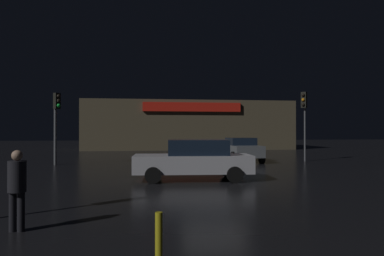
% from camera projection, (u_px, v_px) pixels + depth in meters
% --- Properties ---
extents(ground_plane, '(120.00, 120.00, 0.00)m').
position_uv_depth(ground_plane, '(214.00, 180.00, 14.76)').
color(ground_plane, black).
extents(store_building, '(21.28, 8.42, 4.95)m').
position_uv_depth(store_building, '(187.00, 125.00, 40.60)').
color(store_building, brown).
rests_on(store_building, ground).
extents(traffic_signal_opposite, '(0.42, 0.42, 4.35)m').
position_uv_depth(traffic_signal_opposite, '(304.00, 108.00, 23.59)').
color(traffic_signal_opposite, '#595B60').
rests_on(traffic_signal_opposite, ground).
extents(traffic_signal_cross_left, '(0.42, 0.42, 4.04)m').
position_uv_depth(traffic_signal_cross_left, '(56.00, 115.00, 21.14)').
color(traffic_signal_cross_left, '#595B60').
rests_on(traffic_signal_cross_left, ground).
extents(car_near, '(4.69, 2.28, 1.58)m').
position_uv_depth(car_near, '(194.00, 159.00, 14.71)').
color(car_near, '#B7B7BF').
rests_on(car_near, ground).
extents(car_far, '(2.01, 3.87, 1.49)m').
position_uv_depth(car_far, '(241.00, 149.00, 23.21)').
color(car_far, slate).
rests_on(car_far, ground).
extents(pedestrian, '(0.38, 0.38, 1.56)m').
position_uv_depth(pedestrian, '(17.00, 185.00, 7.23)').
color(pedestrian, black).
rests_on(pedestrian, ground).
extents(bollard_kerb_a, '(0.09, 0.09, 0.93)m').
position_uv_depth(bollard_kerb_a, '(159.00, 250.00, 4.63)').
color(bollard_kerb_a, gold).
rests_on(bollard_kerb_a, ground).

